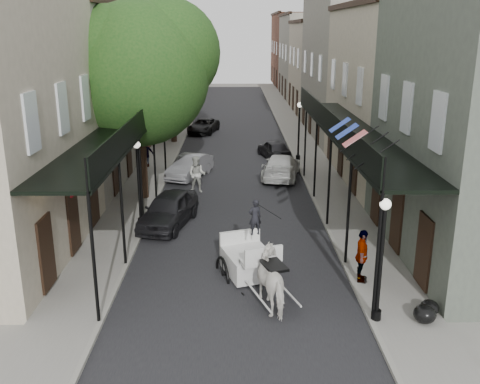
{
  "coord_description": "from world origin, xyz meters",
  "views": [
    {
      "loc": [
        -0.03,
        -15.83,
        8.26
      ],
      "look_at": [
        0.2,
        5.97,
        1.6
      ],
      "focal_mm": 40.0,
      "sensor_mm": 36.0,
      "label": 1
    }
  ],
  "objects_px": {
    "tree_near": "(147,68)",
    "pedestrian_walking": "(197,174)",
    "horse": "(275,280)",
    "car_left_far": "(203,126)",
    "pedestrian_sidewalk_right": "(362,256)",
    "car_left_mid": "(190,167)",
    "car_right_near": "(281,166)",
    "lamppost_left": "(139,182)",
    "lamppost_right_near": "(381,259)",
    "car_right_far": "(274,149)",
    "pedestrian_sidewalk_left": "(146,153)",
    "tree_far": "(176,64)",
    "car_left_near": "(169,210)",
    "lamppost_right_far": "(299,130)"
  },
  "relations": [
    {
      "from": "tree_far",
      "to": "car_right_near",
      "type": "relative_size",
      "value": 1.83
    },
    {
      "from": "lamppost_left",
      "to": "lamppost_right_near",
      "type": "bearing_deg",
      "value": -44.29
    },
    {
      "from": "lamppost_left",
      "to": "pedestrian_sidewalk_right",
      "type": "xyz_separation_m",
      "value": [
        8.3,
        -5.51,
        -1.02
      ]
    },
    {
      "from": "tree_near",
      "to": "pedestrian_walking",
      "type": "bearing_deg",
      "value": 25.22
    },
    {
      "from": "car_left_far",
      "to": "lamppost_left",
      "type": "bearing_deg",
      "value": -82.05
    },
    {
      "from": "car_right_far",
      "to": "lamppost_right_near",
      "type": "bearing_deg",
      "value": 79.37
    },
    {
      "from": "lamppost_left",
      "to": "car_left_mid",
      "type": "distance_m",
      "value": 8.36
    },
    {
      "from": "pedestrian_walking",
      "to": "car_left_far",
      "type": "distance_m",
      "value": 16.87
    },
    {
      "from": "horse",
      "to": "pedestrian_sidewalk_right",
      "type": "relative_size",
      "value": 1.15
    },
    {
      "from": "tree_near",
      "to": "lamppost_left",
      "type": "distance_m",
      "value": 6.1
    },
    {
      "from": "tree_near",
      "to": "pedestrian_walking",
      "type": "relative_size",
      "value": 4.99
    },
    {
      "from": "lamppost_left",
      "to": "lamppost_right_far",
      "type": "height_order",
      "value": "same"
    },
    {
      "from": "tree_near",
      "to": "pedestrian_sidewalk_right",
      "type": "distance_m",
      "value": 13.94
    },
    {
      "from": "tree_near",
      "to": "car_right_far",
      "type": "distance_m",
      "value": 12.59
    },
    {
      "from": "car_right_near",
      "to": "tree_far",
      "type": "bearing_deg",
      "value": -44.69
    },
    {
      "from": "car_left_near",
      "to": "car_right_far",
      "type": "height_order",
      "value": "car_left_near"
    },
    {
      "from": "tree_far",
      "to": "car_right_near",
      "type": "distance_m",
      "value": 13.34
    },
    {
      "from": "tree_far",
      "to": "car_right_far",
      "type": "bearing_deg",
      "value": -37.1
    },
    {
      "from": "lamppost_right_near",
      "to": "car_left_far",
      "type": "xyz_separation_m",
      "value": [
        -6.7,
        30.06,
        -1.46
      ]
    },
    {
      "from": "lamppost_left",
      "to": "pedestrian_walking",
      "type": "relative_size",
      "value": 1.92
    },
    {
      "from": "car_right_far",
      "to": "pedestrian_walking",
      "type": "bearing_deg",
      "value": 44.72
    },
    {
      "from": "lamppost_right_near",
      "to": "pedestrian_sidewalk_left",
      "type": "bearing_deg",
      "value": 117.71
    },
    {
      "from": "lamppost_right_far",
      "to": "horse",
      "type": "relative_size",
      "value": 1.76
    },
    {
      "from": "lamppost_right_far",
      "to": "car_left_mid",
      "type": "height_order",
      "value": "lamppost_right_far"
    },
    {
      "from": "lamppost_right_near",
      "to": "lamppost_right_far",
      "type": "distance_m",
      "value": 20.0
    },
    {
      "from": "tree_far",
      "to": "car_left_near",
      "type": "xyz_separation_m",
      "value": [
        1.33,
        -17.96,
        -5.11
      ]
    },
    {
      "from": "pedestrian_sidewalk_right",
      "to": "car_left_mid",
      "type": "relative_size",
      "value": 0.46
    },
    {
      "from": "lamppost_right_near",
      "to": "pedestrian_walking",
      "type": "relative_size",
      "value": 1.92
    },
    {
      "from": "tree_far",
      "to": "pedestrian_sidewalk_left",
      "type": "xyz_separation_m",
      "value": [
        -1.23,
        -7.95,
        -4.82
      ]
    },
    {
      "from": "car_right_near",
      "to": "lamppost_right_near",
      "type": "bearing_deg",
      "value": 106.27
    },
    {
      "from": "tree_far",
      "to": "pedestrian_sidewalk_left",
      "type": "distance_m",
      "value": 9.38
    },
    {
      "from": "tree_near",
      "to": "horse",
      "type": "distance_m",
      "value": 13.62
    },
    {
      "from": "tree_far",
      "to": "car_left_far",
      "type": "height_order",
      "value": "tree_far"
    },
    {
      "from": "pedestrian_sidewalk_right",
      "to": "car_left_near",
      "type": "distance_m",
      "value": 9.14
    },
    {
      "from": "lamppost_right_near",
      "to": "horse",
      "type": "height_order",
      "value": "lamppost_right_near"
    },
    {
      "from": "lamppost_left",
      "to": "horse",
      "type": "xyz_separation_m",
      "value": [
        5.3,
        -7.0,
        -1.16
      ]
    },
    {
      "from": "pedestrian_sidewalk_left",
      "to": "car_left_mid",
      "type": "xyz_separation_m",
      "value": [
        2.85,
        -2.12,
        -0.36
      ]
    },
    {
      "from": "tree_far",
      "to": "car_left_mid",
      "type": "distance_m",
      "value": 11.44
    },
    {
      "from": "lamppost_right_near",
      "to": "car_left_far",
      "type": "distance_m",
      "value": 30.84
    },
    {
      "from": "tree_far",
      "to": "pedestrian_walking",
      "type": "relative_size",
      "value": 4.46
    },
    {
      "from": "horse",
      "to": "car_left_far",
      "type": "bearing_deg",
      "value": -101.19
    },
    {
      "from": "lamppost_right_near",
      "to": "car_left_far",
      "type": "bearing_deg",
      "value": 102.56
    },
    {
      "from": "lamppost_left",
      "to": "car_right_far",
      "type": "xyz_separation_m",
      "value": [
        6.7,
        13.0,
        -1.44
      ]
    },
    {
      "from": "lamppost_left",
      "to": "pedestrian_walking",
      "type": "bearing_deg",
      "value": 68.06
    },
    {
      "from": "horse",
      "to": "car_right_far",
      "type": "xyz_separation_m",
      "value": [
        1.4,
        20.0,
        -0.28
      ]
    },
    {
      "from": "pedestrian_walking",
      "to": "car_right_near",
      "type": "height_order",
      "value": "pedestrian_walking"
    },
    {
      "from": "car_right_near",
      "to": "car_right_far",
      "type": "xyz_separation_m",
      "value": [
        -0.06,
        5.0,
        -0.07
      ]
    },
    {
      "from": "car_left_near",
      "to": "lamppost_right_near",
      "type": "bearing_deg",
      "value": -36.13
    },
    {
      "from": "lamppost_right_far",
      "to": "pedestrian_sidewalk_left",
      "type": "relative_size",
      "value": 2.07
    },
    {
      "from": "tree_near",
      "to": "lamppost_right_far",
      "type": "distance_m",
      "value": 12.24
    }
  ]
}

